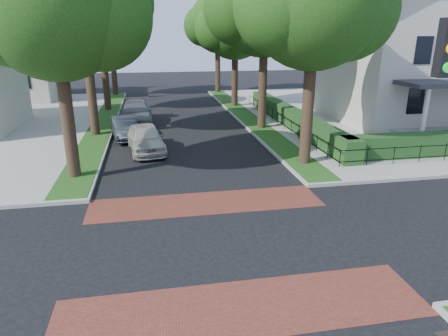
{
  "coord_description": "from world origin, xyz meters",
  "views": [
    {
      "loc": [
        -1.92,
        -11.02,
        6.29
      ],
      "look_at": [
        0.6,
        2.64,
        1.6
      ],
      "focal_mm": 32.0,
      "sensor_mm": 36.0,
      "label": 1
    }
  ],
  "objects": [
    {
      "name": "ground",
      "position": [
        0.0,
        0.0,
        0.0
      ],
      "size": [
        120.0,
        120.0,
        0.0
      ],
      "primitive_type": "plane",
      "color": "black",
      "rests_on": "ground"
    },
    {
      "name": "house_victorian",
      "position": [
        17.51,
        15.92,
        6.02
      ],
      "size": [
        13.0,
        13.05,
        12.48
      ],
      "color": "beige",
      "rests_on": "sidewalk_ne"
    },
    {
      "name": "tree_right_mid",
      "position": [
        5.61,
        15.25,
        7.99
      ],
      "size": [
        8.25,
        7.09,
        11.22
      ],
      "color": "black",
      "rests_on": "sidewalk_ne"
    },
    {
      "name": "crosswalk_near",
      "position": [
        0.0,
        -3.2,
        0.01
      ],
      "size": [
        9.0,
        2.2,
        0.01
      ],
      "primitive_type": "cube",
      "color": "maroon",
      "rests_on": "ground"
    },
    {
      "name": "parked_car_front",
      "position": [
        -2.3,
        10.89,
        0.77
      ],
      "size": [
        2.36,
        4.71,
        1.54
      ],
      "primitive_type": "imported",
      "rotation": [
        0.0,
        0.0,
        0.12
      ],
      "color": "#B8B7A6",
      "rests_on": "ground"
    },
    {
      "name": "tree_right_far",
      "position": [
        5.6,
        24.22,
        6.91
      ],
      "size": [
        7.25,
        6.23,
        9.74
      ],
      "color": "black",
      "rests_on": "sidewalk_ne"
    },
    {
      "name": "tree_right_back",
      "position": [
        5.6,
        33.23,
        7.27
      ],
      "size": [
        7.5,
        6.45,
        10.2
      ],
      "color": "black",
      "rests_on": "sidewalk_ne"
    },
    {
      "name": "crosswalk_far",
      "position": [
        0.0,
        3.2,
        0.01
      ],
      "size": [
        9.0,
        2.2,
        0.01
      ],
      "primitive_type": "cube",
      "color": "maroon",
      "rests_on": "ground"
    },
    {
      "name": "house_left_far",
      "position": [
        -15.49,
        31.99,
        5.04
      ],
      "size": [
        10.0,
        9.0,
        10.14
      ],
      "color": "beige",
      "rests_on": "sidewalk_nw"
    },
    {
      "name": "grass_strip_nw",
      "position": [
        -5.4,
        19.1,
        0.16
      ],
      "size": [
        1.6,
        29.8,
        0.02
      ],
      "primitive_type": "cube",
      "color": "#213F12",
      "rests_on": "sidewalk_nw"
    },
    {
      "name": "sidewalk_ne",
      "position": [
        19.5,
        19.0,
        0.07
      ],
      "size": [
        30.0,
        30.0,
        0.15
      ],
      "primitive_type": "cube",
      "color": "gray",
      "rests_on": "ground"
    },
    {
      "name": "fence_main_road",
      "position": [
        6.9,
        15.0,
        0.6
      ],
      "size": [
        0.06,
        18.0,
        0.9
      ],
      "primitive_type": null,
      "color": "black",
      "rests_on": "sidewalk_ne"
    },
    {
      "name": "tree_right_near",
      "position": [
        5.6,
        7.24,
        7.63
      ],
      "size": [
        7.75,
        6.67,
        10.66
      ],
      "color": "black",
      "rests_on": "sidewalk_ne"
    },
    {
      "name": "parked_car_rear",
      "position": [
        -3.03,
        18.38,
        0.82
      ],
      "size": [
        2.3,
        5.63,
        1.63
      ],
      "primitive_type": "imported",
      "rotation": [
        0.0,
        0.0,
        0.0
      ],
      "color": "slate",
      "rests_on": "ground"
    },
    {
      "name": "parked_car_middle",
      "position": [
        -3.6,
        14.25,
        0.68
      ],
      "size": [
        2.13,
        4.32,
        1.36
      ],
      "primitive_type": "imported",
      "rotation": [
        0.0,
        0.0,
        0.17
      ],
      "color": "black",
      "rests_on": "ground"
    },
    {
      "name": "grass_strip_ne",
      "position": [
        5.4,
        19.1,
        0.16
      ],
      "size": [
        1.6,
        29.8,
        0.02
      ],
      "primitive_type": "cube",
      "color": "#213F12",
      "rests_on": "sidewalk_ne"
    },
    {
      "name": "tree_left_near",
      "position": [
        -5.4,
        7.23,
        7.27
      ],
      "size": [
        7.5,
        6.45,
        10.2
      ],
      "color": "black",
      "rests_on": "sidewalk_nw"
    },
    {
      "name": "tree_left_far",
      "position": [
        -5.4,
        24.22,
        7.12
      ],
      "size": [
        7.0,
        6.02,
        9.86
      ],
      "color": "black",
      "rests_on": "sidewalk_nw"
    },
    {
      "name": "hedge_main_road",
      "position": [
        7.7,
        15.0,
        0.75
      ],
      "size": [
        1.0,
        18.0,
        1.2
      ],
      "primitive_type": "cube",
      "color": "#163F1A",
      "rests_on": "sidewalk_ne"
    },
    {
      "name": "tree_left_back",
      "position": [
        -5.4,
        33.24,
        7.41
      ],
      "size": [
        7.75,
        6.66,
        10.44
      ],
      "color": "black",
      "rests_on": "sidewalk_nw"
    }
  ]
}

